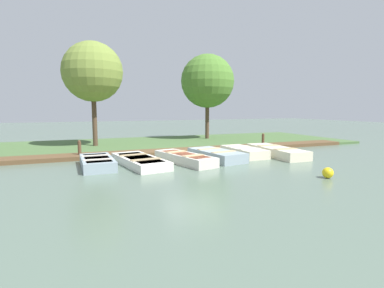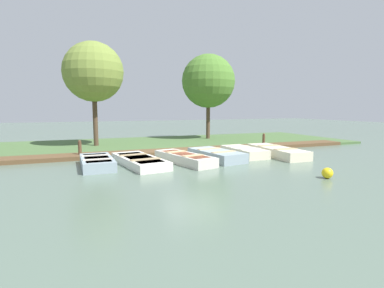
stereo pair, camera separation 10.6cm
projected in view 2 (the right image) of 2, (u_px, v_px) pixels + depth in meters
name	position (u px, v px, depth m)	size (l,w,h in m)	color
ground_plane	(191.00, 157.00, 13.71)	(80.00, 80.00, 0.00)	#566B5B
shore_bank	(161.00, 144.00, 18.32)	(8.00, 24.00, 0.13)	#476638
dock_walkway	(180.00, 151.00, 15.14)	(1.27, 20.38, 0.18)	brown
rowboat_0	(97.00, 162.00, 11.40)	(2.65, 1.17, 0.40)	#8C9EA8
rowboat_1	(139.00, 161.00, 11.84)	(3.61, 1.77, 0.34)	silver
rowboat_2	(184.00, 158.00, 12.32)	(3.42, 1.73, 0.40)	beige
rowboat_3	(216.00, 155.00, 13.04)	(3.00, 1.67, 0.44)	#8C9EA8
rowboat_4	(244.00, 152.00, 14.07)	(2.63, 1.15, 0.42)	beige
rowboat_5	(277.00, 151.00, 14.09)	(3.58, 1.31, 0.43)	beige
mooring_post_near	(80.00, 149.00, 13.38)	(0.15, 0.15, 0.83)	brown
mooring_post_far	(264.00, 140.00, 16.96)	(0.15, 0.15, 0.83)	brown
buoy	(327.00, 173.00, 9.60)	(0.35, 0.35, 0.35)	yellow
park_tree_far_left	(93.00, 72.00, 16.49)	(3.28, 3.28, 5.87)	#4C3828
park_tree_left	(208.00, 81.00, 20.48)	(3.64, 3.64, 5.89)	#4C3828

